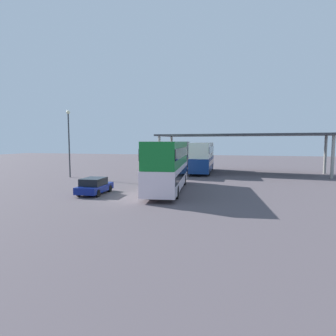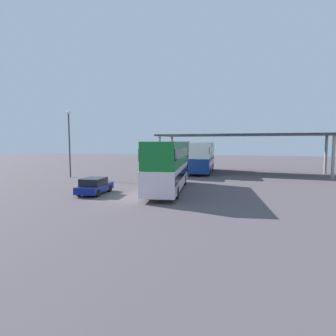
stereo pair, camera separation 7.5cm
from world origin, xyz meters
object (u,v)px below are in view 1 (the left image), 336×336
at_px(parked_hatchback, 94,186).
at_px(lamppost_tall, 69,136).
at_px(double_decker_mid_row, 202,156).
at_px(double_decker_main, 168,164).
at_px(double_decker_near_canopy, 173,156).

relative_size(parked_hatchback, lamppost_tall, 0.48).
height_order(parked_hatchback, double_decker_mid_row, double_decker_mid_row).
distance_m(double_decker_main, lamppost_tall, 15.28).
height_order(parked_hatchback, double_decker_near_canopy, double_decker_near_canopy).
bearing_deg(double_decker_mid_row, lamppost_tall, 120.02).
bearing_deg(parked_hatchback, double_decker_near_canopy, -11.08).
bearing_deg(double_decker_mid_row, double_decker_near_canopy, 101.52).
distance_m(parked_hatchback, double_decker_near_canopy, 17.75).
relative_size(double_decker_main, lamppost_tall, 1.43).
relative_size(parked_hatchback, double_decker_mid_row, 0.36).
bearing_deg(double_decker_near_canopy, double_decker_main, -166.23).
bearing_deg(double_decker_mid_row, parked_hatchback, 158.55).
bearing_deg(double_decker_mid_row, double_decker_main, 174.03).
bearing_deg(double_decker_main, lamppost_tall, 60.10).
relative_size(double_decker_near_canopy, lamppost_tall, 1.46).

